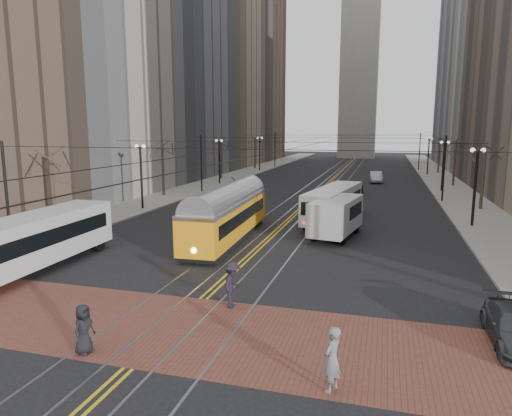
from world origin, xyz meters
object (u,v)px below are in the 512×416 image
Objects in this scene: streetcar at (228,218)px; pedestrian_b at (332,359)px; rear_bus at (334,205)px; pedestrian_d at (232,285)px; clock_tower at (362,9)px; transit_bus at (28,245)px; sedan_silver at (376,177)px; sedan_grey at (354,187)px; pedestrian_a at (84,329)px; cargo_van at (336,218)px.

streetcar is 18.07m from pedestrian_b.
streetcar is at bearing -118.37° from rear_bus.
rear_bus reaches higher than pedestrian_d.
clock_tower is at bearing -155.30° from pedestrian_b.
pedestrian_d is at bearing -9.17° from transit_bus.
sedan_grey is at bearing -103.44° from sedan_silver.
streetcar is 6.56× the size of pedestrian_b.
transit_bus reaches higher than pedestrian_d.
pedestrian_a is 6.04m from pedestrian_d.
rear_bus is (3.51, -84.62, -34.62)m from clock_tower.
rear_bus is 5.37× the size of pedestrian_d.
sedan_silver is 2.38× the size of pedestrian_b.
clock_tower reaches higher than pedestrian_a.
pedestrian_a is 0.88× the size of pedestrian_b.
transit_bus is at bearing -112.93° from sedan_silver.
clock_tower is 40.07× the size of pedestrian_a.
cargo_van is 3.60× the size of pedestrian_a.
sedan_grey reaches higher than sedan_silver.
rear_bus is (6.01, 8.00, -0.11)m from streetcar.
sedan_grey is 40.41m from pedestrian_a.
transit_bus is 1.11× the size of rear_bus.
sedan_grey is (-0.26, 21.33, -0.52)m from cargo_van.
rear_bus reaches higher than cargo_van.
sedan_silver is (1.88, 33.76, -0.57)m from cargo_van.
sedan_silver is 47.64m from pedestrian_d.
streetcar is 6.43× the size of pedestrian_d.
clock_tower is at bearing 92.55° from sedan_silver.
transit_bus is 6.97× the size of pedestrian_a.
transit_bus reaches higher than pedestrian_b.
transit_bus is at bearing -119.08° from rear_bus.
cargo_van is at bearing -96.88° from sedan_silver.
cargo_van reaches higher than sedan_grey.
pedestrian_a is at bearing 143.61° from pedestrian_d.
clock_tower reaches higher than sedan_silver.
pedestrian_d is (-2.51, -34.98, 0.18)m from sedan_grey.
transit_bus is at bearing -130.56° from streetcar.
cargo_van is at bearing 39.01° from transit_bus.
cargo_van is 18.75m from pedestrian_b.
rear_bus is 6.26× the size of pedestrian_a.
pedestrian_b is at bearing -139.60° from pedestrian_d.
cargo_van is at bearing -86.57° from sedan_grey.
cargo_van is 3.09× the size of pedestrian_d.
pedestrian_a is (-8.02, -52.41, 0.10)m from sedan_silver.
pedestrian_d is at bearing -87.55° from rear_bus.
clock_tower is 109.26m from pedestrian_d.
streetcar is 7.49× the size of pedestrian_a.
streetcar is at bearing -147.93° from cargo_van.
transit_bus is (-9.88, -102.00, -34.53)m from clock_tower.
sedan_silver is (6.14, -56.09, -35.22)m from clock_tower.
pedestrian_b is (-0.02, -52.41, 0.22)m from sedan_silver.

